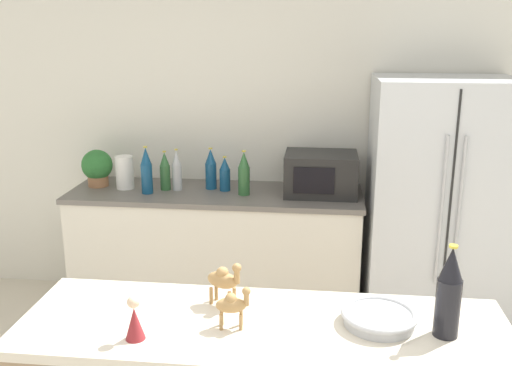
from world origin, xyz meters
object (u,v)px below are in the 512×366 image
at_px(back_bottle_2, 211,169).
at_px(back_bottle_5, 177,170).
at_px(fruit_bowl, 379,317).
at_px(wise_man_figurine_crimson, 135,321).
at_px(refrigerator, 437,208).
at_px(back_bottle_0, 165,171).
at_px(camel_figurine_second, 224,279).
at_px(potted_plant, 97,167).
at_px(paper_towel_roll, 125,172).
at_px(microwave, 321,174).
at_px(back_bottle_4, 244,174).
at_px(back_bottle_1, 225,174).
at_px(camel_figurine, 233,304).
at_px(back_bottle_3, 146,171).
at_px(wine_bottle, 449,293).

xyz_separation_m(back_bottle_2, back_bottle_5, (-0.23, -0.06, -0.00)).
distance_m(fruit_bowl, wise_man_figurine_crimson, 0.81).
xyz_separation_m(refrigerator, back_bottle_0, (-1.83, 0.06, 0.18)).
bearing_deg(camel_figurine_second, back_bottle_5, 109.07).
height_order(refrigerator, potted_plant, refrigerator).
relative_size(paper_towel_roll, microwave, 0.48).
bearing_deg(back_bottle_4, back_bottle_0, 173.85).
relative_size(back_bottle_1, camel_figurine, 1.64).
relative_size(back_bottle_3, back_bottle_5, 1.12).
xyz_separation_m(wine_bottle, fruit_bowl, (-0.21, 0.05, -0.12)).
bearing_deg(wise_man_figurine_crimson, back_bottle_0, 102.73).
bearing_deg(back_bottle_1, back_bottle_2, 160.40).
relative_size(microwave, back_bottle_1, 1.98).
height_order(back_bottle_0, back_bottle_3, back_bottle_3).
height_order(paper_towel_roll, fruit_bowl, paper_towel_roll).
bearing_deg(wine_bottle, fruit_bowl, 167.81).
xyz_separation_m(potted_plant, back_bottle_0, (0.50, -0.04, -0.01)).
height_order(microwave, camel_figurine, microwave).
height_order(paper_towel_roll, microwave, microwave).
distance_m(back_bottle_1, back_bottle_5, 0.33).
xyz_separation_m(back_bottle_0, back_bottle_4, (0.56, -0.06, 0.01)).
xyz_separation_m(back_bottle_5, fruit_bowl, (1.19, -1.95, 0.01)).
bearing_deg(back_bottle_1, wise_man_figurine_crimson, -88.25).
height_order(back_bottle_2, wise_man_figurine_crimson, back_bottle_2).
height_order(back_bottle_1, wine_bottle, wine_bottle).
relative_size(back_bottle_4, back_bottle_5, 1.05).
bearing_deg(paper_towel_roll, microwave, 0.64).
bearing_deg(back_bottle_0, back_bottle_2, 10.95).
xyz_separation_m(back_bottle_0, fruit_bowl, (1.27, -1.94, 0.02)).
bearing_deg(camel_figurine_second, camel_figurine, -70.66).
height_order(camel_figurine, wise_man_figurine_crimson, wise_man_figurine_crimson).
relative_size(back_bottle_2, back_bottle_4, 0.96).
relative_size(back_bottle_1, camel_figurine_second, 1.42).
relative_size(back_bottle_1, wise_man_figurine_crimson, 1.60).
bearing_deg(camel_figurine_second, fruit_bowl, -8.76).
bearing_deg(back_bottle_2, camel_figurine_second, -77.76).
bearing_deg(refrigerator, wine_bottle, -100.35).
height_order(back_bottle_2, fruit_bowl, back_bottle_2).
bearing_deg(camel_figurine, back_bottle_3, 114.70).
distance_m(back_bottle_0, back_bottle_1, 0.42).
bearing_deg(camel_figurine_second, back_bottle_3, 115.17).
xyz_separation_m(potted_plant, paper_towel_roll, (0.21, -0.04, -0.02)).
xyz_separation_m(refrigerator, back_bottle_5, (-1.75, 0.06, 0.19)).
bearing_deg(microwave, back_bottle_3, -174.25).
bearing_deg(refrigerator, back_bottle_4, -179.93).
relative_size(back_bottle_5, camel_figurine, 1.96).
distance_m(wine_bottle, wise_man_figurine_crimson, 1.01).
bearing_deg(back_bottle_3, fruit_bowl, -53.34).
height_order(microwave, camel_figurine_second, camel_figurine_second).
bearing_deg(fruit_bowl, microwave, 95.91).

